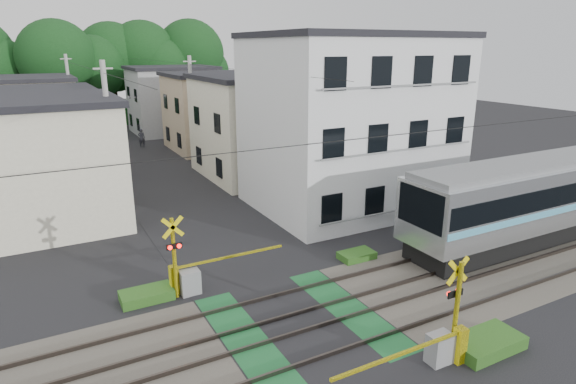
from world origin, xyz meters
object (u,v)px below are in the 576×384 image
commuter_train (564,191)px  crossing_signal_far (187,276)px  crossing_signal_near (444,341)px  pedestrian (142,138)px  apartment_block (350,122)px

commuter_train → crossing_signal_far: size_ratio=3.85×
commuter_train → crossing_signal_near: 13.50m
commuter_train → pedestrian: commuter_train is taller
commuter_train → crossing_signal_near: (-12.53, -4.85, -1.29)m
apartment_block → pedestrian: apartment_block is taller
apartment_block → pedestrian: size_ratio=6.27×
crossing_signal_near → crossing_signal_far: (-5.17, 7.31, 0.00)m
commuter_train → pedestrian: size_ratio=11.21×
crossing_signal_far → pedestrian: 28.19m
commuter_train → crossing_signal_near: size_ratio=3.85×
crossing_signal_far → apartment_block: apartment_block is taller
commuter_train → apartment_block: (-6.62, 8.29, 2.65)m
apartment_block → crossing_signal_near: bearing=-114.2°
crossing_signal_far → crossing_signal_near: bearing=-54.7°
commuter_train → crossing_signal_far: 17.92m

